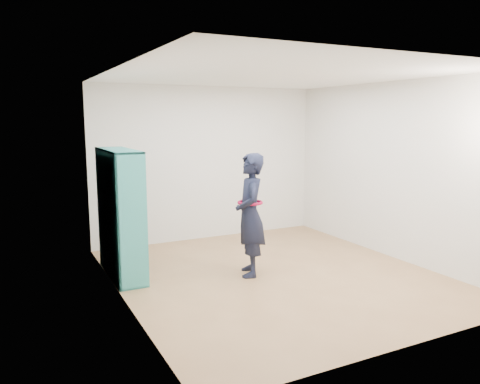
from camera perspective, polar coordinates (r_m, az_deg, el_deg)
name	(u,v)px	position (r m, az deg, el deg)	size (l,w,h in m)	color
floor	(275,275)	(6.34, 4.31, -10.04)	(4.50, 4.50, 0.00)	olive
ceiling	(278,75)	(6.02, 4.61, 14.05)	(4.50, 4.50, 0.00)	white
wall_left	(121,189)	(5.30, -14.35, 0.40)	(0.02, 4.50, 2.60)	silver
wall_right	(392,170)	(7.29, 18.03, 2.51)	(0.02, 4.50, 2.60)	silver
wall_back	(208,163)	(8.04, -3.92, 3.50)	(4.00, 0.02, 2.60)	silver
wall_front	(412,207)	(4.31, 20.19, -1.78)	(4.00, 0.02, 2.60)	silver
bookshelf	(119,216)	(6.30, -14.58, -2.82)	(0.37, 1.25, 1.67)	teal
person	(250,215)	(6.14, 1.24, -2.79)	(0.58, 0.69, 1.62)	black
smartphone	(238,206)	(6.19, -0.20, -1.70)	(0.04, 0.09, 0.13)	silver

